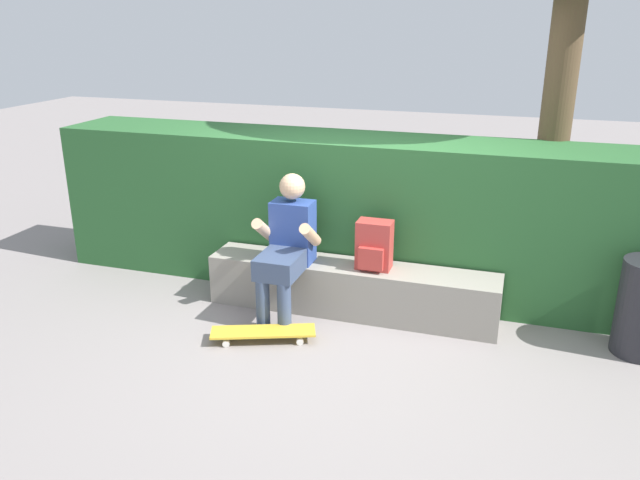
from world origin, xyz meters
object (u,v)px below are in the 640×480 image
(person_skater, at_px, (287,244))
(skateboard_near_person, at_px, (263,332))
(bench_main, at_px, (351,289))
(backpack_on_bench, at_px, (374,246))

(person_skater, height_order, skateboard_near_person, person_skater)
(bench_main, bearing_deg, skateboard_near_person, -126.08)
(bench_main, bearing_deg, backpack_on_bench, -2.89)
(skateboard_near_person, distance_m, backpack_on_bench, 1.12)
(bench_main, relative_size, person_skater, 2.06)
(person_skater, distance_m, backpack_on_bench, 0.70)
(skateboard_near_person, bearing_deg, backpack_on_bench, 44.70)
(backpack_on_bench, bearing_deg, skateboard_near_person, -135.30)
(person_skater, xyz_separation_m, backpack_on_bench, (0.68, 0.19, -0.01))
(person_skater, xyz_separation_m, skateboard_near_person, (-0.02, -0.49, -0.55))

